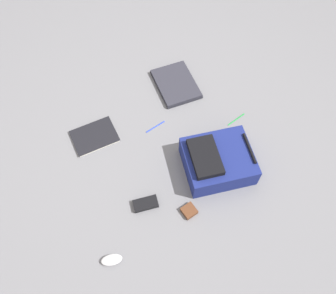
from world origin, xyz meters
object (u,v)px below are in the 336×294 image
at_px(computer_mouse, 112,260).
at_px(pen_blue, 155,126).
at_px(power_brick, 146,204).
at_px(laptop, 176,84).
at_px(earbud_pouch, 189,211).
at_px(book_red, 94,136).
at_px(pen_black, 236,119).
at_px(backpack, 217,161).

bearing_deg(computer_mouse, pen_blue, 154.74).
bearing_deg(power_brick, laptop, 142.30).
distance_m(laptop, earbud_pouch, 0.90).
bearing_deg(book_red, power_brick, 10.71).
relative_size(book_red, computer_mouse, 2.46).
xyz_separation_m(book_red, pen_black, (0.27, 0.86, -0.00)).
relative_size(computer_mouse, power_brick, 0.80).
distance_m(power_brick, pen_black, 0.80).
bearing_deg(computer_mouse, earbud_pouch, 112.05).
bearing_deg(backpack, earbud_pouch, -56.99).
xyz_separation_m(laptop, earbud_pouch, (0.83, -0.34, -0.00)).
distance_m(book_red, pen_black, 0.90).
bearing_deg(laptop, pen_blue, -47.56).
xyz_separation_m(book_red, computer_mouse, (0.74, -0.18, 0.01)).
bearing_deg(earbud_pouch, pen_black, 126.56).
bearing_deg(computer_mouse, power_brick, 140.67).
height_order(power_brick, earbud_pouch, same).
height_order(book_red, earbud_pouch, earbud_pouch).
bearing_deg(computer_mouse, backpack, 122.37).
bearing_deg(laptop, earbud_pouch, -22.01).
height_order(laptop, power_brick, laptop).
relative_size(computer_mouse, pen_black, 0.76).
xyz_separation_m(pen_blue, earbud_pouch, (0.59, -0.07, 0.01)).
relative_size(computer_mouse, pen_blue, 0.77).
bearing_deg(pen_blue, pen_black, 70.20).
relative_size(power_brick, earbud_pouch, 1.87).
distance_m(backpack, computer_mouse, 0.79).
relative_size(computer_mouse, earbud_pouch, 1.49).
bearing_deg(pen_blue, power_brick, -30.89).
xyz_separation_m(laptop, pen_blue, (0.24, -0.27, -0.01)).
bearing_deg(power_brick, pen_black, 109.79).
xyz_separation_m(computer_mouse, pen_black, (-0.47, 1.03, -0.01)).
relative_size(laptop, computer_mouse, 3.25).
distance_m(power_brick, earbud_pouch, 0.24).
xyz_separation_m(laptop, pen_black, (0.42, 0.22, -0.01)).
relative_size(backpack, laptop, 1.25).
bearing_deg(earbud_pouch, laptop, 157.99).
distance_m(book_red, computer_mouse, 0.77).
relative_size(backpack, earbud_pouch, 6.06).
xyz_separation_m(backpack, pen_black, (-0.24, 0.29, -0.07)).
height_order(book_red, computer_mouse, computer_mouse).
bearing_deg(computer_mouse, laptop, 152.52).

